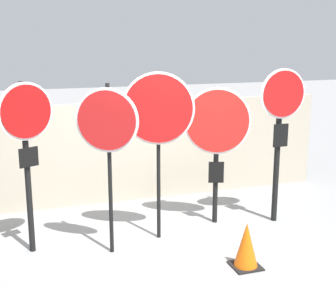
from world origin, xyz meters
name	(u,v)px	position (x,y,z in m)	size (l,w,h in m)	color
ground_plane	(168,237)	(0.00, 0.00, 0.00)	(40.00, 40.00, 0.00)	gray
fence_back	(137,151)	(0.00, 1.67, 0.83)	(6.62, 0.12, 1.66)	#A89E89
stop_sign_0	(26,133)	(-1.77, 0.11, 1.55)	(0.65, 0.33, 2.17)	black
stop_sign_1	(107,129)	(-0.84, -0.23, 1.61)	(0.70, 0.40, 2.15)	black
stop_sign_2	(158,116)	(-0.13, 0.00, 1.70)	(0.91, 0.30, 2.26)	black
stop_sign_3	(217,130)	(0.81, 0.26, 1.40)	(0.91, 0.33, 2.01)	black
stop_sign_4	(281,118)	(1.70, 0.05, 1.57)	(0.71, 0.15, 2.26)	black
traffic_cone_0	(246,245)	(0.62, -1.09, 0.28)	(0.34, 0.34, 0.56)	black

